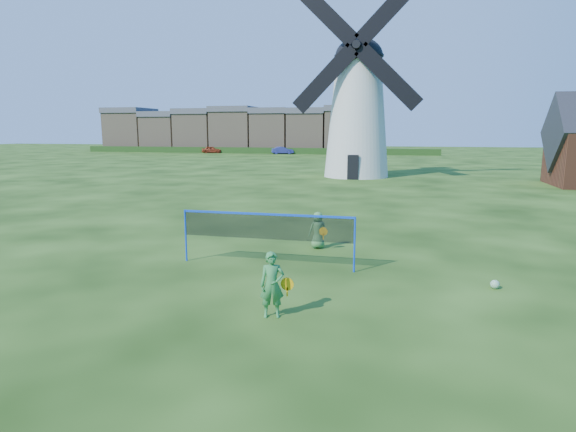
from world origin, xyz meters
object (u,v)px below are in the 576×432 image
(play_ball, at_px, (495,284))
(car_right, at_px, (283,150))
(windmill, at_px, (358,109))
(car_left, at_px, (212,150))
(player_girl, at_px, (272,285))
(player_boy, at_px, (318,230))
(badminton_net, at_px, (266,227))

(play_ball, relative_size, car_right, 0.06)
(windmill, relative_size, play_ball, 70.42)
(windmill, bearing_deg, car_right, 113.01)
(car_left, bearing_deg, player_girl, -172.03)
(car_left, bearing_deg, player_boy, -170.11)
(player_girl, bearing_deg, windmill, 75.25)
(badminton_net, distance_m, player_girl, 3.83)
(play_ball, height_order, car_left, car_left)
(windmill, xyz_separation_m, play_ball, (6.15, -28.41, -5.52))
(car_left, xyz_separation_m, car_right, (12.67, -0.22, 0.02))
(player_boy, bearing_deg, windmill, -110.57)
(car_right, bearing_deg, windmill, -176.53)
(car_left, distance_m, car_right, 12.67)
(windmill, distance_m, car_right, 40.50)
(windmill, height_order, player_boy, windmill)
(windmill, height_order, badminton_net, windmill)
(player_boy, relative_size, car_right, 0.34)
(player_girl, height_order, car_left, player_girl)
(player_girl, relative_size, play_ball, 6.34)
(player_boy, xyz_separation_m, car_left, (-29.56, 62.57, -0.03))
(play_ball, xyz_separation_m, car_left, (-34.53, 65.62, 0.47))
(windmill, height_order, player_girl, windmill)
(badminton_net, relative_size, car_right, 1.39)
(player_girl, bearing_deg, car_left, 96.29)
(badminton_net, xyz_separation_m, car_right, (-15.83, 64.79, -0.54))
(player_boy, height_order, car_left, player_boy)
(windmill, relative_size, player_girl, 11.11)
(windmill, distance_m, car_left, 47.07)
(badminton_net, xyz_separation_m, player_boy, (1.06, 2.45, -0.53))
(player_boy, distance_m, car_right, 64.59)
(player_girl, xyz_separation_m, car_left, (-29.66, 68.64, -0.11))
(player_girl, bearing_deg, badminton_net, 90.67)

